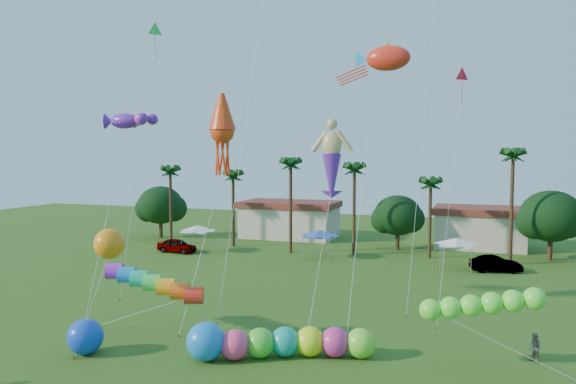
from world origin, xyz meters
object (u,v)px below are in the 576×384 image
(caterpillar_inflatable, at_px, (274,342))
(blue_ball, at_px, (85,337))
(car_b, at_px, (496,264))
(car_a, at_px, (177,246))
(spectator_b, at_px, (535,348))

(caterpillar_inflatable, xyz_separation_m, blue_ball, (-10.13, -2.97, 0.11))
(car_b, bearing_deg, car_a, 78.01)
(caterpillar_inflatable, bearing_deg, blue_ball, 173.25)
(caterpillar_inflatable, relative_size, blue_ball, 5.02)
(car_b, height_order, caterpillar_inflatable, caterpillar_inflatable)
(car_a, distance_m, car_b, 33.79)
(car_a, bearing_deg, car_b, -83.50)
(car_a, distance_m, blue_ball, 32.07)
(car_b, xyz_separation_m, spectator_b, (1.66, -23.66, 0.03))
(blue_ball, bearing_deg, caterpillar_inflatable, 16.32)
(spectator_b, xyz_separation_m, caterpillar_inflatable, (-13.38, -4.08, 0.09))
(car_a, height_order, blue_ball, blue_ball)
(car_b, xyz_separation_m, caterpillar_inflatable, (-11.72, -27.75, 0.12))
(spectator_b, relative_size, caterpillar_inflatable, 0.16)
(car_b, distance_m, spectator_b, 23.72)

